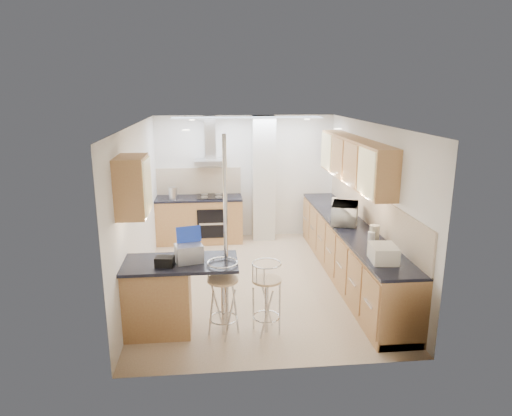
{
  "coord_description": "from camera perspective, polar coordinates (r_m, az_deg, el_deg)",
  "views": [
    {
      "loc": [
        -0.68,
        -6.78,
        3.01
      ],
      "look_at": [
        0.01,
        0.2,
        1.17
      ],
      "focal_mm": 32.0,
      "sensor_mm": 36.0,
      "label": 1
    }
  ],
  "objects": [
    {
      "name": "jar_a",
      "position": [
        7.76,
        11.17,
        -0.57
      ],
      "size": [
        0.15,
        0.15,
        0.16
      ],
      "primitive_type": "cylinder",
      "rotation": [
        0.0,
        0.0,
        -0.36
      ],
      "color": "white",
      "rests_on": "right_counter"
    },
    {
      "name": "jar_c",
      "position": [
        6.71,
        14.57,
        -2.97
      ],
      "size": [
        0.19,
        0.19,
        0.21
      ],
      "primitive_type": "cylinder",
      "rotation": [
        0.0,
        0.0,
        -0.43
      ],
      "color": "#B0A78D",
      "rests_on": "right_counter"
    },
    {
      "name": "back_counter",
      "position": [
        9.25,
        -7.06,
        -1.41
      ],
      "size": [
        1.7,
        0.63,
        0.92
      ],
      "color": "#B27447",
      "rests_on": "ground"
    },
    {
      "name": "kettle",
      "position": [
        9.01,
        -10.35,
        1.83
      ],
      "size": [
        0.16,
        0.16,
        0.24
      ],
      "primitive_type": "cylinder",
      "color": "silver",
      "rests_on": "back_counter"
    },
    {
      "name": "bar_stool_near",
      "position": [
        5.77,
        -4.13,
        -11.2
      ],
      "size": [
        0.51,
        0.51,
        0.99
      ],
      "primitive_type": null,
      "rotation": [
        0.0,
        0.0,
        -0.32
      ],
      "color": "tan",
      "rests_on": "ground"
    },
    {
      "name": "jar_d",
      "position": [
        6.65,
        14.23,
        -3.47
      ],
      "size": [
        0.12,
        0.12,
        0.13
      ],
      "primitive_type": "cylinder",
      "rotation": [
        0.0,
        0.0,
        0.27
      ],
      "color": "white",
      "rests_on": "right_counter"
    },
    {
      "name": "right_counter",
      "position": [
        7.57,
        11.54,
        -5.28
      ],
      "size": [
        0.63,
        4.4,
        0.92
      ],
      "color": "#B27447",
      "rests_on": "ground"
    },
    {
      "name": "microwave",
      "position": [
        7.39,
        11.05,
        -0.69
      ],
      "size": [
        0.57,
        0.68,
        0.32
      ],
      "primitive_type": "imported",
      "rotation": [
        0.0,
        0.0,
        1.23
      ],
      "color": "white",
      "rests_on": "right_counter"
    },
    {
      "name": "room_shell",
      "position": [
        7.38,
        2.34,
        3.22
      ],
      "size": [
        3.64,
        4.84,
        2.51
      ],
      "color": "white",
      "rests_on": "ground"
    },
    {
      "name": "bar_stool_end",
      "position": [
        5.81,
        1.33,
        -11.14
      ],
      "size": [
        0.54,
        0.54,
        0.95
      ],
      "primitive_type": null,
      "rotation": [
        0.0,
        0.0,
        0.66
      ],
      "color": "tan",
      "rests_on": "ground"
    },
    {
      "name": "bag",
      "position": [
        5.61,
        -11.34,
        -6.58
      ],
      "size": [
        0.24,
        0.19,
        0.12
      ],
      "primitive_type": "cube",
      "rotation": [
        0.0,
        0.0,
        -0.15
      ],
      "color": "black",
      "rests_on": "peninsula"
    },
    {
      "name": "bread_bin",
      "position": [
        5.91,
        15.63,
        -5.49
      ],
      "size": [
        0.34,
        0.42,
        0.21
      ],
      "primitive_type": "cube",
      "rotation": [
        0.0,
        0.0,
        -0.09
      ],
      "color": "white",
      "rests_on": "right_counter"
    },
    {
      "name": "ground",
      "position": [
        7.45,
        0.11,
        -9.11
      ],
      "size": [
        4.8,
        4.8,
        0.0
      ],
      "primitive_type": "plane",
      "color": "tan",
      "rests_on": "ground"
    },
    {
      "name": "peninsula",
      "position": [
        5.92,
        -9.54,
        -10.84
      ],
      "size": [
        1.47,
        0.72,
        0.94
      ],
      "color": "#B27447",
      "rests_on": "ground"
    },
    {
      "name": "laptop",
      "position": [
        5.68,
        -8.38,
        -5.62
      ],
      "size": [
        0.37,
        0.31,
        0.22
      ],
      "primitive_type": "cube",
      "rotation": [
        0.0,
        0.0,
        0.25
      ],
      "color": "#9EA0A5",
      "rests_on": "peninsula"
    },
    {
      "name": "jar_b",
      "position": [
        8.56,
        9.8,
        0.83
      ],
      "size": [
        0.13,
        0.13,
        0.14
      ],
      "primitive_type": "cylinder",
      "rotation": [
        0.0,
        0.0,
        -0.2
      ],
      "color": "white",
      "rests_on": "right_counter"
    }
  ]
}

